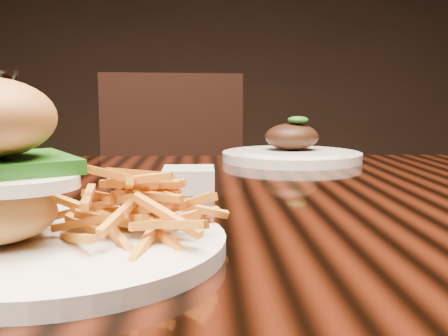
{
  "coord_description": "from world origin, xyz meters",
  "views": [
    {
      "loc": [
        -0.02,
        -0.69,
        0.88
      ],
      "look_at": [
        -0.0,
        -0.17,
        0.81
      ],
      "focal_mm": 42.0,
      "sensor_mm": 36.0,
      "label": 1
    }
  ],
  "objects_px": {
    "dining_table": "(220,250)",
    "chair_far": "(179,207)",
    "burger_plate": "(48,199)",
    "far_dish": "(292,152)"
  },
  "relations": [
    {
      "from": "dining_table",
      "to": "chair_far",
      "type": "height_order",
      "value": "chair_far"
    },
    {
      "from": "burger_plate",
      "to": "chair_far",
      "type": "xyz_separation_m",
      "value": [
        0.05,
        1.15,
        -0.26
      ]
    },
    {
      "from": "dining_table",
      "to": "chair_far",
      "type": "distance_m",
      "value": 0.9
    },
    {
      "from": "burger_plate",
      "to": "dining_table",
      "type": "bearing_deg",
      "value": 41.88
    },
    {
      "from": "dining_table",
      "to": "chair_far",
      "type": "relative_size",
      "value": 1.68
    },
    {
      "from": "dining_table",
      "to": "far_dish",
      "type": "height_order",
      "value": "far_dish"
    },
    {
      "from": "dining_table",
      "to": "burger_plate",
      "type": "distance_m",
      "value": 0.33
    },
    {
      "from": "far_dish",
      "to": "chair_far",
      "type": "relative_size",
      "value": 0.29
    },
    {
      "from": "chair_far",
      "to": "far_dish",
      "type": "bearing_deg",
      "value": -76.3
    },
    {
      "from": "burger_plate",
      "to": "far_dish",
      "type": "xyz_separation_m",
      "value": [
        0.31,
        0.62,
        -0.03
      ]
    }
  ]
}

